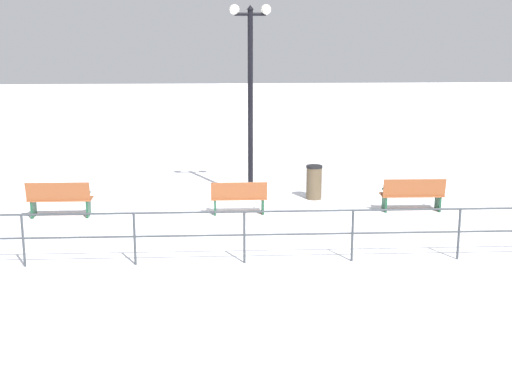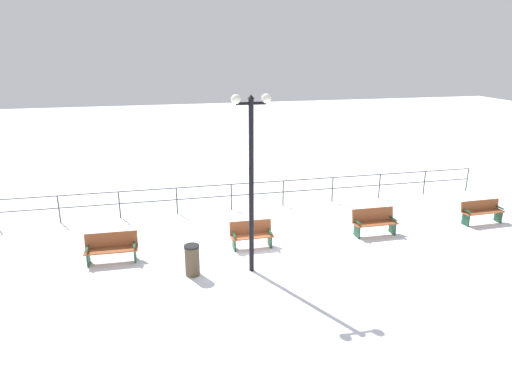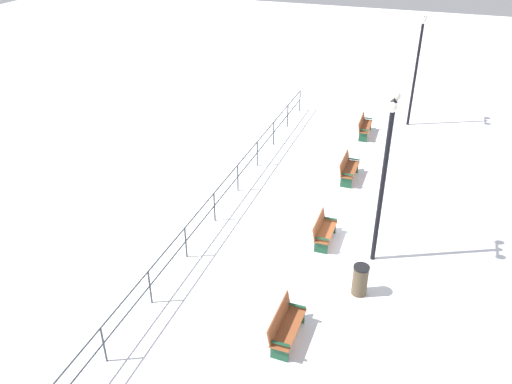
{
  "view_description": "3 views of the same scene",
  "coord_description": "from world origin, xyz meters",
  "px_view_note": "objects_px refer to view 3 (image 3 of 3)",
  "views": [
    {
      "loc": [
        -17.84,
        0.5,
        4.83
      ],
      "look_at": [
        -2.3,
        -0.32,
        1.12
      ],
      "focal_mm": 50.46,
      "sensor_mm": 36.0,
      "label": 1
    },
    {
      "loc": [
        13.96,
        -3.1,
        6.52
      ],
      "look_at": [
        -2.34,
        0.69,
        1.17
      ],
      "focal_mm": 32.43,
      "sensor_mm": 36.0,
      "label": 2
    },
    {
      "loc": [
        2.59,
        -13.95,
        9.96
      ],
      "look_at": [
        -2.48,
        0.43,
        1.17
      ],
      "focal_mm": 36.79,
      "sensor_mm": 36.0,
      "label": 3
    }
  ],
  "objects_px": {
    "bench_third": "(323,230)",
    "trash_bin": "(360,280)",
    "lamppost_far": "(419,52)",
    "bench_fourth": "(348,168)",
    "bench_second": "(285,325)",
    "lamppost_middle": "(386,161)",
    "bench_fifth": "(364,126)"
  },
  "relations": [
    {
      "from": "bench_second",
      "to": "bench_third",
      "type": "xyz_separation_m",
      "value": [
        -0.06,
        4.51,
        -0.01
      ]
    },
    {
      "from": "bench_third",
      "to": "lamppost_far",
      "type": "height_order",
      "value": "lamppost_far"
    },
    {
      "from": "lamppost_middle",
      "to": "bench_third",
      "type": "bearing_deg",
      "value": 167.46
    },
    {
      "from": "bench_fourth",
      "to": "bench_fifth",
      "type": "height_order",
      "value": "bench_fourth"
    },
    {
      "from": "bench_fourth",
      "to": "trash_bin",
      "type": "bearing_deg",
      "value": -76.12
    },
    {
      "from": "bench_second",
      "to": "trash_bin",
      "type": "bearing_deg",
      "value": 59.28
    },
    {
      "from": "lamppost_middle",
      "to": "trash_bin",
      "type": "bearing_deg",
      "value": -94.23
    },
    {
      "from": "bench_second",
      "to": "bench_fourth",
      "type": "distance_m",
      "value": 9.02
    },
    {
      "from": "bench_fifth",
      "to": "trash_bin",
      "type": "height_order",
      "value": "trash_bin"
    },
    {
      "from": "bench_third",
      "to": "bench_fourth",
      "type": "xyz_separation_m",
      "value": [
        -0.06,
        4.51,
        0.04
      ]
    },
    {
      "from": "bench_fourth",
      "to": "lamppost_middle",
      "type": "relative_size",
      "value": 0.3
    },
    {
      "from": "bench_third",
      "to": "lamppost_far",
      "type": "bearing_deg",
      "value": 81.57
    },
    {
      "from": "bench_fifth",
      "to": "bench_fourth",
      "type": "bearing_deg",
      "value": -90.05
    },
    {
      "from": "bench_fifth",
      "to": "lamppost_middle",
      "type": "xyz_separation_m",
      "value": [
        1.83,
        -9.39,
        2.93
      ]
    },
    {
      "from": "bench_second",
      "to": "bench_fourth",
      "type": "relative_size",
      "value": 1.02
    },
    {
      "from": "bench_second",
      "to": "lamppost_middle",
      "type": "bearing_deg",
      "value": 69.92
    },
    {
      "from": "bench_third",
      "to": "lamppost_middle",
      "type": "relative_size",
      "value": 0.27
    },
    {
      "from": "bench_third",
      "to": "bench_fourth",
      "type": "distance_m",
      "value": 4.51
    },
    {
      "from": "bench_fifth",
      "to": "lamppost_far",
      "type": "bearing_deg",
      "value": 46.81
    },
    {
      "from": "bench_second",
      "to": "lamppost_middle",
      "type": "height_order",
      "value": "lamppost_middle"
    },
    {
      "from": "lamppost_far",
      "to": "bench_fourth",
      "type": "bearing_deg",
      "value": -104.79
    },
    {
      "from": "bench_third",
      "to": "trash_bin",
      "type": "xyz_separation_m",
      "value": [
        1.54,
        -2.13,
        0.03
      ]
    },
    {
      "from": "bench_second",
      "to": "bench_fourth",
      "type": "height_order",
      "value": "bench_fourth"
    },
    {
      "from": "lamppost_middle",
      "to": "bench_fourth",
      "type": "bearing_deg",
      "value": 109.52
    },
    {
      "from": "bench_fifth",
      "to": "bench_second",
      "type": "bearing_deg",
      "value": -90.4
    },
    {
      "from": "bench_third",
      "to": "trash_bin",
      "type": "relative_size",
      "value": 1.5
    },
    {
      "from": "bench_third",
      "to": "trash_bin",
      "type": "distance_m",
      "value": 2.63
    },
    {
      "from": "trash_bin",
      "to": "lamppost_middle",
      "type": "bearing_deg",
      "value": 85.77
    },
    {
      "from": "bench_fifth",
      "to": "trash_bin",
      "type": "relative_size",
      "value": 1.76
    },
    {
      "from": "bench_fifth",
      "to": "lamppost_far",
      "type": "xyz_separation_m",
      "value": [
        1.83,
        2.05,
        3.07
      ]
    },
    {
      "from": "bench_second",
      "to": "bench_third",
      "type": "distance_m",
      "value": 4.51
    },
    {
      "from": "bench_fifth",
      "to": "lamppost_middle",
      "type": "relative_size",
      "value": 0.32
    }
  ]
}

